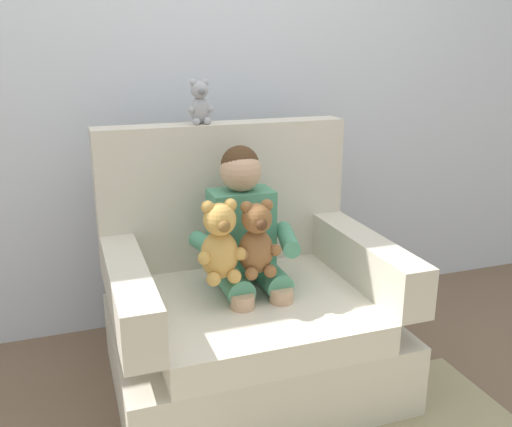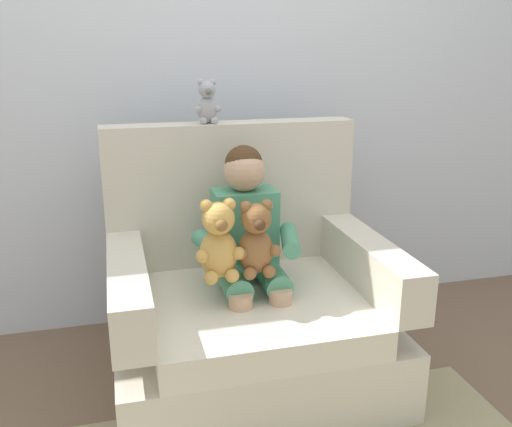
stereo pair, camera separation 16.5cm
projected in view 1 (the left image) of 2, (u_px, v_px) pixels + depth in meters
The scene contains 7 objects.
ground_plane at pixel (251, 381), 2.40m from camera, with size 8.00×8.00×0.00m, color brown.
back_wall at pixel (200, 63), 2.69m from camera, with size 6.00×0.10×2.60m, color silver.
armchair at pixel (246, 307), 2.35m from camera, with size 1.12×0.90×1.06m.
seated_child at pixel (246, 238), 2.28m from camera, with size 0.45×0.39×0.82m.
plush_brown at pixel (257, 240), 2.14m from camera, with size 0.18×0.15×0.30m.
plush_honey at pixel (220, 243), 2.09m from camera, with size 0.19×0.15×0.32m.
plush_grey_on_backrest at pixel (200, 103), 2.37m from camera, with size 0.11×0.09×0.19m.
Camera 1 is at (-0.67, -1.97, 1.39)m, focal length 39.12 mm.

